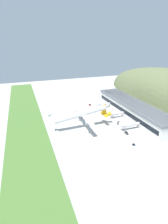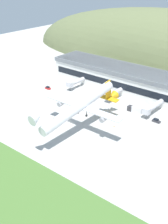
% 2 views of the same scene
% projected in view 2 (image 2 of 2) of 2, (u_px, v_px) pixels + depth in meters
% --- Properties ---
extents(ground_plane, '(374.23, 374.23, 0.00)m').
position_uv_depth(ground_plane, '(68.00, 123.00, 146.02)').
color(ground_plane, '#B7B5AF').
extents(terminal_building, '(101.18, 20.79, 13.40)m').
position_uv_depth(terminal_building, '(130.00, 79.00, 178.45)').
color(terminal_building, white).
rests_on(terminal_building, ground_plane).
extents(jetway_0, '(3.38, 13.77, 5.43)m').
position_uv_depth(jetway_0, '(75.00, 82.00, 183.62)').
color(jetway_0, silver).
rests_on(jetway_0, ground_plane).
extents(jetway_1, '(3.38, 13.26, 5.43)m').
position_uv_depth(jetway_1, '(113.00, 93.00, 168.00)').
color(jetway_1, silver).
rests_on(jetway_1, ground_plane).
extents(jetway_2, '(3.38, 16.84, 5.43)m').
position_uv_depth(jetway_2, '(153.00, 107.00, 152.31)').
color(jetway_2, silver).
rests_on(jetway_2, ground_plane).
extents(cargo_airplane, '(40.29, 54.05, 12.32)m').
position_uv_depth(cargo_airplane, '(81.00, 106.00, 133.40)').
color(cargo_airplane, silver).
extents(service_car_1, '(3.76, 2.17, 1.52)m').
position_uv_depth(service_car_1, '(48.00, 88.00, 184.45)').
color(service_car_1, '#B21E1E').
rests_on(service_car_1, ground_plane).
extents(service_car_2, '(4.06, 1.80, 1.68)m').
position_uv_depth(service_car_2, '(156.00, 121.00, 146.42)').
color(service_car_2, '#333338').
rests_on(service_car_2, ground_plane).
extents(fuel_truck, '(7.95, 2.58, 3.12)m').
position_uv_depth(fuel_truck, '(135.00, 109.00, 155.77)').
color(fuel_truck, '#333338').
rests_on(fuel_truck, ground_plane).
extents(traffic_cone_0, '(0.52, 0.52, 0.58)m').
position_uv_depth(traffic_cone_0, '(118.00, 122.00, 146.00)').
color(traffic_cone_0, orange).
rests_on(traffic_cone_0, ground_plane).
extents(traffic_cone_1, '(0.52, 0.52, 0.58)m').
position_uv_depth(traffic_cone_1, '(114.00, 126.00, 142.50)').
color(traffic_cone_1, orange).
rests_on(traffic_cone_1, ground_plane).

